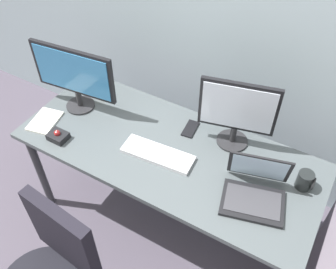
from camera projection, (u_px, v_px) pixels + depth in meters
The scene contains 11 objects.
ground_plane at pixel (168, 218), 2.65m from camera, with size 8.00×8.00×0.00m, color #4C4551.
desk at pixel (168, 157), 2.18m from camera, with size 1.75×0.73×0.73m.
monitor_main at pixel (74, 75), 2.21m from camera, with size 0.54×0.18×0.42m.
monitor_side at pixel (237, 111), 2.00m from camera, with size 0.41×0.18×0.42m.
keyboard at pixel (158, 154), 2.09m from camera, with size 0.42×0.17×0.03m.
laptop at pixel (255, 190), 1.87m from camera, with size 0.37×0.35×0.23m.
trackball_mouse at pixel (58, 136), 2.17m from camera, with size 0.11×0.09×0.07m.
coffee_mug at pixel (305, 180), 1.91m from camera, with size 0.09×0.08×0.10m.
paper_notepad at pixel (45, 121), 2.28m from camera, with size 0.15×0.21×0.01m, color white.
cell_phone at pixel (190, 129), 2.24m from camera, with size 0.07×0.14×0.01m, color black.
banana at pixel (102, 90), 2.47m from camera, with size 0.19×0.04×0.04m, color yellow.
Camera 1 is at (0.71, -1.24, 2.31)m, focal length 39.98 mm.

